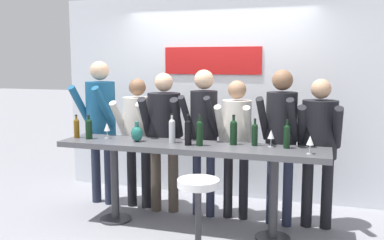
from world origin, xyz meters
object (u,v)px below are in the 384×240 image
object	(u,v)px
person_center_right	(236,134)
decorative_vase	(137,134)
wine_bottle_6	(255,133)
wine_glass_0	(107,127)
person_far_left	(100,116)
person_center_left	(164,128)
person_right	(281,129)
person_left	(138,129)
wine_bottle_4	(234,131)
wine_glass_1	(271,135)
wine_bottle_2	(200,132)
wine_bottle_1	(77,127)
wine_bottle_0	(287,135)
person_center	(204,125)
tasting_table	(190,156)
bar_stool	(198,206)
wine_bottle_5	(188,131)
wine_bottle_7	(172,130)
wine_bottle_3	(89,128)
wine_glass_2	(310,141)

from	to	relation	value
person_center_right	decorative_vase	size ratio (longest dim) A/B	7.30
wine_bottle_6	wine_glass_0	world-z (taller)	wine_bottle_6
person_far_left	wine_glass_0	xyz separation A→B (m)	(0.33, -0.43, -0.07)
person_center_left	person_right	size ratio (longest dim) A/B	0.97
person_left	wine_bottle_4	distance (m)	1.34
wine_bottle_4	decorative_vase	distance (m)	1.06
wine_glass_1	wine_bottle_6	bearing A→B (deg)	175.96
person_left	wine_bottle_2	distance (m)	1.11
wine_bottle_1	wine_bottle_2	size ratio (longest dim) A/B	0.83
person_far_left	wine_bottle_0	xyz separation A→B (m)	(2.35, -0.41, -0.06)
person_center	wine_glass_1	xyz separation A→B (m)	(0.81, -0.32, -0.02)
wine_bottle_1	wine_glass_0	world-z (taller)	wine_bottle_1
person_center	wine_bottle_2	xyz separation A→B (m)	(0.10, -0.49, 0.00)
wine_bottle_4	wine_glass_1	size ratio (longest dim) A/B	1.81
person_far_left	person_left	size ratio (longest dim) A/B	1.13
tasting_table	person_center_left	world-z (taller)	person_center_left
bar_stool	wine_glass_0	bearing A→B (deg)	151.72
person_center_right	wine_bottle_0	distance (m)	0.71
wine_bottle_2	wine_bottle_6	size ratio (longest dim) A/B	1.14
person_left	decorative_vase	xyz separation A→B (m)	(0.23, -0.52, 0.04)
wine_bottle_0	wine_bottle_4	world-z (taller)	wine_bottle_4
tasting_table	wine_bottle_5	xyz separation A→B (m)	(-0.00, -0.05, 0.28)
person_center	wine_bottle_7	size ratio (longest dim) A/B	5.37
bar_stool	wine_bottle_3	size ratio (longest dim) A/B	2.74
person_right	wine_bottle_3	bearing A→B (deg)	-159.87
bar_stool	wine_glass_0	distance (m)	1.58
wine_bottle_6	person_left	bearing A→B (deg)	166.16
tasting_table	wine_bottle_7	size ratio (longest dim) A/B	9.01
person_center_left	wine_glass_2	distance (m)	1.79
person_far_left	person_right	xyz separation A→B (m)	(2.25, -0.08, -0.05)
bar_stool	person_right	world-z (taller)	person_right
wine_bottle_0	wine_bottle_7	world-z (taller)	wine_bottle_7
bar_stool	wine_glass_2	bearing A→B (deg)	28.75
wine_bottle_4	wine_bottle_6	world-z (taller)	wine_bottle_4
wine_bottle_4	wine_glass_2	xyz separation A→B (m)	(0.79, -0.23, -0.02)
person_center_right	wine_glass_2	size ratio (longest dim) A/B	9.07
person_center_left	wine_bottle_5	world-z (taller)	person_center_left
wine_bottle_7	wine_bottle_1	bearing A→B (deg)	-178.32
tasting_table	wine_bottle_3	bearing A→B (deg)	-178.32
person_center	wine_glass_2	distance (m)	1.33
wine_bottle_4	person_center	bearing A→B (deg)	142.01
tasting_table	wine_bottle_3	xyz separation A→B (m)	(-1.19, -0.03, 0.26)
tasting_table	wine_bottle_2	world-z (taller)	wine_bottle_2
wine_bottle_7	wine_glass_0	distance (m)	0.81
person_right	wine_bottle_1	bearing A→B (deg)	-161.37
wine_bottle_0	person_far_left	bearing A→B (deg)	170.16
decorative_vase	person_center	bearing A→B (deg)	36.56
tasting_table	person_center_right	distance (m)	0.65
wine_bottle_0	wine_bottle_3	size ratio (longest dim) A/B	1.08
person_center	wine_glass_1	distance (m)	0.88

